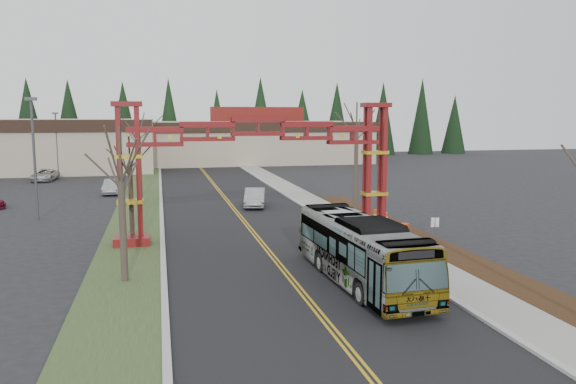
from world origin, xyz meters
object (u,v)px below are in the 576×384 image
object	(u,v)px
barrel_north	(378,217)
barrel_south	(405,231)
light_pole_near	(34,150)
street_sign	(435,227)
bare_tree_right_far	(357,130)
parked_car_far_b	(45,175)
bare_tree_median_mid	(130,168)
bare_tree_median_far	(139,136)
light_pole_far	(57,140)
barrel_mid	(384,220)
transit_bus	(360,250)
retail_building_east	(253,142)
gateway_arch	(258,148)
parked_car_far_a	(112,187)
silver_sedan	(255,198)
bare_tree_median_near	(121,175)

from	to	relation	value
barrel_north	barrel_south	bearing A→B (deg)	-91.99
light_pole_near	street_sign	distance (m)	30.34
bare_tree_right_far	barrel_south	distance (m)	12.99
parked_car_far_b	bare_tree_median_mid	distance (m)	39.90
bare_tree_right_far	barrel_south	world-z (taller)	bare_tree_right_far
bare_tree_median_far	light_pole_far	distance (m)	26.37
barrel_mid	barrel_north	xyz separation A→B (m)	(-0.13, 0.87, 0.02)
transit_bus	bare_tree_right_far	xyz separation A→B (m)	(6.88, 19.75, 5.23)
retail_building_east	bare_tree_right_far	distance (m)	52.85
gateway_arch	light_pole_near	size ratio (longest dim) A/B	1.93
bare_tree_right_far	barrel_south	bearing A→B (deg)	-93.40
gateway_arch	light_pole_near	bearing A→B (deg)	145.17
bare_tree_median_mid	light_pole_near	bearing A→B (deg)	127.02
bare_tree_median_far	barrel_mid	bearing A→B (deg)	-44.17
light_pole_far	bare_tree_median_mid	bearing A→B (deg)	-75.14
light_pole_far	parked_car_far_a	bearing A→B (deg)	-66.02
retail_building_east	bare_tree_median_far	distance (m)	46.44
bare_tree_median_mid	barrel_north	size ratio (longest dim) A/B	6.05
transit_bus	bare_tree_median_mid	xyz separation A→B (m)	(-11.12, 11.35, 3.20)
gateway_arch	barrel_north	world-z (taller)	gateway_arch
retail_building_east	barrel_south	world-z (taller)	retail_building_east
gateway_arch	retail_building_east	xyz separation A→B (m)	(10.00, 61.95, -2.47)
retail_building_east	parked_car_far_b	world-z (taller)	retail_building_east
silver_sedan	barrel_mid	distance (m)	13.49
bare_tree_median_mid	barrel_south	size ratio (longest dim) A/B	6.37
retail_building_east	parked_car_far_a	bearing A→B (deg)	-119.34
gateway_arch	barrel_mid	size ratio (longest dim) A/B	16.87
street_sign	barrel_north	size ratio (longest dim) A/B	1.84
light_pole_far	barrel_mid	world-z (taller)	light_pole_far
parked_car_far_b	barrel_north	world-z (taller)	parked_car_far_b
bare_tree_right_far	barrel_mid	world-z (taller)	bare_tree_right_far
bare_tree_median_mid	street_sign	distance (m)	19.07
transit_bus	bare_tree_right_far	world-z (taller)	bare_tree_right_far
parked_car_far_a	parked_car_far_b	distance (m)	16.70
gateway_arch	light_pole_far	xyz separation A→B (m)	(-19.21, 43.06, -1.09)
retail_building_east	bare_tree_median_near	bearing A→B (deg)	-104.45
retail_building_east	bare_tree_right_far	bearing A→B (deg)	-90.00
transit_bus	parked_car_far_a	world-z (taller)	transit_bus
retail_building_east	transit_bus	world-z (taller)	retail_building_east
retail_building_east	bare_tree_right_far	xyz separation A→B (m)	(0.00, -52.75, 3.34)
bare_tree_median_far	barrel_south	size ratio (longest dim) A/B	7.93
bare_tree_median_far	street_sign	xyz separation A→B (m)	(17.65, -24.82, -4.71)
street_sign	transit_bus	bearing A→B (deg)	-142.84
barrel_south	barrel_north	world-z (taller)	barrel_north
bare_tree_median_near	barrel_south	xyz separation A→B (m)	(17.33, 5.76, -4.74)
bare_tree_median_far	light_pole_near	distance (m)	11.33
silver_sedan	parked_car_far_a	size ratio (longest dim) A/B	1.08
street_sign	barrel_south	xyz separation A→B (m)	(-0.32, 3.47, -0.95)
parked_car_far_a	bare_tree_median_mid	world-z (taller)	bare_tree_median_mid
parked_car_far_b	bare_tree_median_far	size ratio (longest dim) A/B	0.63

